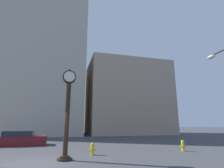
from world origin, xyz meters
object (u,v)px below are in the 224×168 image
(street_clock, at_px, (67,110))
(fire_hydrant_far, at_px, (92,149))
(car_maroon, at_px, (20,139))
(fire_hydrant_near, at_px, (183,145))

(street_clock, distance_m, fire_hydrant_far, 3.11)
(fire_hydrant_far, bearing_deg, car_maroon, 130.14)
(car_maroon, distance_m, fire_hydrant_near, 13.79)
(car_maroon, height_order, fire_hydrant_near, car_maroon)
(fire_hydrant_near, distance_m, fire_hydrant_far, 6.50)
(car_maroon, height_order, fire_hydrant_far, car_maroon)
(fire_hydrant_near, bearing_deg, street_clock, -171.87)
(car_maroon, xyz_separation_m, fire_hydrant_near, (12.06, -6.68, -0.16))
(car_maroon, bearing_deg, fire_hydrant_far, -52.33)
(fire_hydrant_far, bearing_deg, fire_hydrant_near, -0.75)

